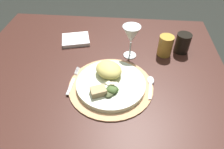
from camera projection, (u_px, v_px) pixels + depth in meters
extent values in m
cube|color=#3D1F19|center=(95.00, 75.00, 0.89)|extent=(1.15, 1.02, 0.03)
cylinder|color=#401C17|center=(41.00, 68.00, 1.49)|extent=(0.08, 0.08, 0.73)
cylinder|color=#421C1C|center=(177.00, 77.00, 1.43)|extent=(0.08, 0.08, 0.73)
cylinder|color=tan|center=(111.00, 86.00, 0.82)|extent=(0.34, 0.34, 0.01)
cylinder|color=silver|center=(111.00, 84.00, 0.81)|extent=(0.28, 0.28, 0.02)
ellipsoid|color=#D8C566|center=(109.00, 70.00, 0.82)|extent=(0.15, 0.15, 0.05)
ellipsoid|color=#4F5734|center=(110.00, 92.00, 0.76)|extent=(0.05, 0.07, 0.01)
ellipsoid|color=#3F6434|center=(112.00, 89.00, 0.76)|extent=(0.05, 0.04, 0.02)
ellipsoid|color=#2F5E18|center=(113.00, 89.00, 0.77)|extent=(0.05, 0.04, 0.01)
ellipsoid|color=#4A6430|center=(112.00, 89.00, 0.76)|extent=(0.05, 0.05, 0.02)
cube|color=beige|center=(109.00, 83.00, 0.77)|extent=(0.03, 0.03, 0.01)
cube|color=beige|center=(114.00, 83.00, 0.76)|extent=(0.03, 0.02, 0.01)
cube|color=tan|center=(98.00, 91.00, 0.75)|extent=(0.07, 0.06, 0.03)
cube|color=silver|center=(71.00, 86.00, 0.81)|extent=(0.02, 0.09, 0.00)
cube|color=silver|center=(76.00, 71.00, 0.88)|extent=(0.01, 0.05, 0.00)
cube|color=silver|center=(77.00, 71.00, 0.88)|extent=(0.01, 0.05, 0.00)
cube|color=silver|center=(77.00, 71.00, 0.88)|extent=(0.01, 0.05, 0.00)
cube|color=silver|center=(78.00, 71.00, 0.88)|extent=(0.01, 0.05, 0.00)
cube|color=silver|center=(150.00, 91.00, 0.79)|extent=(0.02, 0.09, 0.00)
ellipsoid|color=silver|center=(151.00, 80.00, 0.84)|extent=(0.03, 0.05, 0.01)
cube|color=white|center=(76.00, 40.00, 1.05)|extent=(0.16, 0.15, 0.02)
cylinder|color=silver|center=(130.00, 55.00, 0.97)|extent=(0.06, 0.06, 0.00)
cylinder|color=silver|center=(130.00, 49.00, 0.95)|extent=(0.01, 0.01, 0.07)
cone|color=silver|center=(131.00, 35.00, 0.89)|extent=(0.08, 0.08, 0.08)
cylinder|color=gold|center=(165.00, 46.00, 0.95)|extent=(0.07, 0.07, 0.10)
cylinder|color=black|center=(183.00, 43.00, 0.96)|extent=(0.07, 0.07, 0.09)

